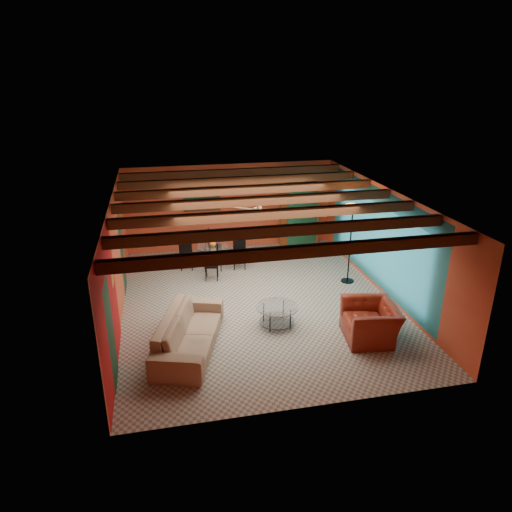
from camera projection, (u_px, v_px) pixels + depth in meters
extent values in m
cube|color=#9A958A|center=(258.00, 302.00, 11.65)|extent=(6.50, 8.00, 0.01)
cube|color=silver|center=(258.00, 196.00, 10.66)|extent=(6.50, 8.00, 0.01)
cube|color=#C84C2E|center=(231.00, 207.00, 14.79)|extent=(6.50, 0.02, 2.70)
cube|color=#A71213|center=(116.00, 262.00, 10.51)|extent=(0.02, 8.00, 2.70)
cube|color=teal|center=(384.00, 241.00, 11.79)|extent=(0.02, 8.00, 2.70)
imported|color=#8C705A|center=(189.00, 332.00, 9.58)|extent=(1.74, 2.78, 0.76)
imported|color=maroon|center=(370.00, 322.00, 9.95)|extent=(1.21, 1.34, 0.78)
cube|color=brown|center=(300.00, 216.00, 15.07)|extent=(1.27, 0.97, 2.00)
cube|color=black|center=(202.00, 199.00, 14.47)|extent=(1.05, 0.03, 0.65)
imported|color=#26661E|center=(301.00, 178.00, 14.62)|extent=(0.44, 0.38, 0.48)
imported|color=orange|center=(212.00, 234.00, 13.24)|extent=(0.24, 0.24, 0.19)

